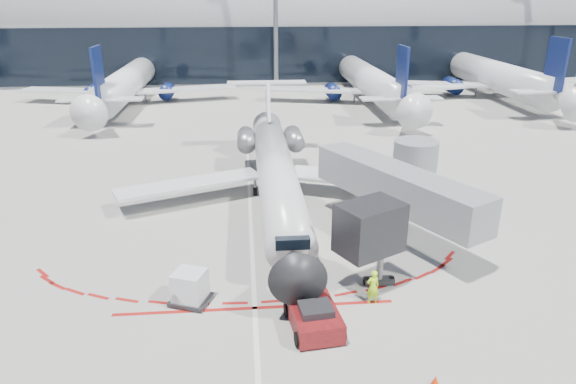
{
  "coord_description": "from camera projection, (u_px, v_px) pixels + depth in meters",
  "views": [
    {
      "loc": [
        -0.23,
        -33.34,
        14.77
      ],
      "look_at": [
        2.38,
        -3.33,
        2.98
      ],
      "focal_mm": 32.0,
      "sensor_mm": 36.0,
      "label": 1
    }
  ],
  "objects": [
    {
      "name": "bg_airliner_3",
      "position": [
        493.0,
        54.0,
        76.29
      ],
      "size": [
        37.85,
        40.08,
        12.25
      ],
      "primitive_type": null,
      "color": "silver",
      "rests_on": "ground"
    },
    {
      "name": "bg_airliner_1",
      "position": [
        126.0,
        61.0,
        71.71
      ],
      "size": [
        35.4,
        37.48,
        11.45
      ],
      "primitive_type": null,
      "color": "silver",
      "rests_on": "ground"
    },
    {
      "name": "apron_stop_bar",
      "position": [
        255.0,
        308.0,
        25.66
      ],
      "size": [
        14.0,
        0.25,
        0.01
      ],
      "primitive_type": "cube",
      "color": "maroon",
      "rests_on": "ground"
    },
    {
      "name": "bg_airliner_2",
      "position": [
        370.0,
        60.0,
        72.39
      ],
      "size": [
        35.34,
        37.42,
        11.43
      ],
      "primitive_type": null,
      "color": "silver",
      "rests_on": "ground"
    },
    {
      "name": "ground",
      "position": [
        250.0,
        215.0,
        36.33
      ],
      "size": [
        260.0,
        260.0,
        0.0
      ],
      "primitive_type": "plane",
      "color": "gray",
      "rests_on": "ground"
    },
    {
      "name": "light_mast_centre",
      "position": [
        276.0,
        8.0,
        76.7
      ],
      "size": [
        0.7,
        0.7,
        25.0
      ],
      "primitive_type": "cylinder",
      "color": "slate",
      "rests_on": "ground"
    },
    {
      "name": "apron_centerline",
      "position": [
        250.0,
        204.0,
        38.18
      ],
      "size": [
        0.25,
        40.0,
        0.01
      ],
      "primitive_type": "cube",
      "color": "silver",
      "rests_on": "ground"
    },
    {
      "name": "jet_bridge",
      "position": [
        401.0,
        186.0,
        33.23
      ],
      "size": [
        10.03,
        15.2,
        4.9
      ],
      "color": "gray",
      "rests_on": "ground"
    },
    {
      "name": "terminal_building",
      "position": [
        242.0,
        28.0,
        93.49
      ],
      "size": [
        150.0,
        24.15,
        24.0
      ],
      "color": "#939699",
      "rests_on": "ground"
    },
    {
      "name": "pushback_tug",
      "position": [
        314.0,
        316.0,
        23.95
      ],
      "size": [
        2.65,
        5.5,
        1.4
      ],
      "rotation": [
        0.0,
        0.0,
        0.12
      ],
      "color": "#530B10",
      "rests_on": "ground"
    },
    {
      "name": "safety_cone_right",
      "position": [
        435.0,
        380.0,
        20.56
      ],
      "size": [
        0.34,
        0.34,
        0.47
      ],
      "primitive_type": "cone",
      "color": "red",
      "rests_on": "ground"
    },
    {
      "name": "uld_container",
      "position": [
        190.0,
        288.0,
        25.8
      ],
      "size": [
        2.32,
        2.16,
        1.76
      ],
      "rotation": [
        0.0,
        0.0,
        -0.36
      ],
      "color": "black",
      "rests_on": "ground"
    },
    {
      "name": "ramp_worker",
      "position": [
        373.0,
        287.0,
        25.77
      ],
      "size": [
        0.75,
        0.57,
        1.86
      ],
      "primitive_type": "imported",
      "rotation": [
        0.0,
        0.0,
        3.34
      ],
      "color": "#BFFF1A",
      "rests_on": "ground"
    },
    {
      "name": "regional_jet",
      "position": [
        276.0,
        170.0,
        37.84
      ],
      "size": [
        23.82,
        29.37,
        7.36
      ],
      "color": "silver",
      "rests_on": "ground"
    }
  ]
}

